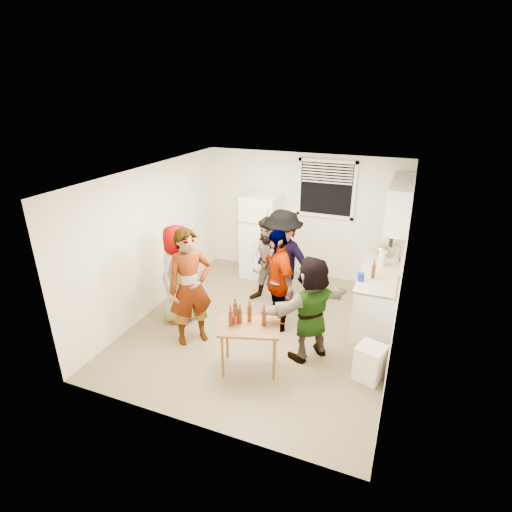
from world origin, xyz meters
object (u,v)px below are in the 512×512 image
at_px(refrigerator, 261,236).
at_px(guest_back_right, 281,309).
at_px(beer_bottle_counter, 372,278).
at_px(guest_back_left, 269,303).
at_px(guest_stripe, 194,339).
at_px(guest_black, 276,327).
at_px(red_cup, 235,323).
at_px(trash_bin, 370,362).
at_px(wine_bottle, 390,247).
at_px(serving_table, 250,367).
at_px(guest_orange, 308,355).
at_px(blue_cup, 360,281).
at_px(guest_grey, 183,318).
at_px(beer_bottle_table, 240,323).
at_px(kettle, 382,256).

relative_size(refrigerator, guest_back_right, 0.93).
xyz_separation_m(beer_bottle_counter, guest_back_left, (-1.77, 0.17, -0.90)).
xyz_separation_m(refrigerator, guest_stripe, (-0.12, -2.63, -0.85)).
bearing_deg(refrigerator, guest_back_left, -62.17).
bearing_deg(guest_stripe, guest_black, -10.40).
bearing_deg(red_cup, trash_bin, 12.87).
distance_m(wine_bottle, guest_stripe, 3.97).
bearing_deg(wine_bottle, beer_bottle_counter, -95.74).
xyz_separation_m(serving_table, guest_back_left, (-0.37, 1.83, 0.00)).
relative_size(refrigerator, guest_orange, 1.09).
relative_size(trash_bin, guest_black, 0.30).
height_order(trash_bin, guest_back_left, trash_bin).
bearing_deg(guest_back_right, blue_cup, 7.21).
height_order(trash_bin, guest_stripe, trash_bin).
height_order(refrigerator, wine_bottle, refrigerator).
height_order(beer_bottle_counter, guest_back_right, beer_bottle_counter).
bearing_deg(serving_table, blue_cup, 50.36).
distance_m(wine_bottle, guest_grey, 4.01).
relative_size(refrigerator, trash_bin, 3.40).
bearing_deg(serving_table, guest_grey, 153.41).
relative_size(guest_stripe, guest_back_right, 1.00).
height_order(beer_bottle_counter, trash_bin, beer_bottle_counter).
height_order(blue_cup, beer_bottle_table, blue_cup).
height_order(refrigerator, guest_back_right, refrigerator).
xyz_separation_m(guest_stripe, guest_back_left, (0.70, 1.52, 0.00)).
xyz_separation_m(blue_cup, guest_back_left, (-1.61, 0.34, -0.90)).
xyz_separation_m(beer_bottle_counter, guest_orange, (-0.70, -1.08, -0.90)).
height_order(guest_back_right, guest_black, guest_back_right).
xyz_separation_m(guest_back_left, guest_black, (0.38, -0.71, 0.00)).
relative_size(refrigerator, guest_grey, 1.02).
height_order(wine_bottle, red_cup, wine_bottle).
bearing_deg(wine_bottle, blue_cup, -100.54).
xyz_separation_m(beer_bottle_counter, guest_grey, (-2.96, -0.87, -0.90)).
bearing_deg(serving_table, guest_black, 89.75).
height_order(refrigerator, kettle, refrigerator).
relative_size(red_cup, guest_orange, 0.07).
height_order(guest_back_left, guest_black, guest_back_left).
bearing_deg(guest_orange, beer_bottle_counter, -173.19).
relative_size(kettle, beer_bottle_table, 1.26).
bearing_deg(beer_bottle_table, kettle, 58.74).
bearing_deg(guest_back_right, refrigerator, 141.13).
bearing_deg(serving_table, red_cup, -176.87).
xyz_separation_m(blue_cup, guest_black, (-1.23, -0.37, -0.90)).
distance_m(refrigerator, kettle, 2.42).
height_order(beer_bottle_table, red_cup, beer_bottle_table).
relative_size(blue_cup, serving_table, 0.16).
xyz_separation_m(kettle, wine_bottle, (0.10, 0.53, 0.00)).
relative_size(refrigerator, red_cup, 15.11).
height_order(refrigerator, beer_bottle_table, refrigerator).
relative_size(guest_grey, guest_stripe, 0.92).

